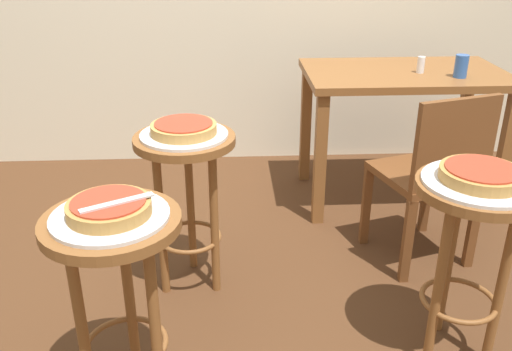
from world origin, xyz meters
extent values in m
plane|color=#4C2D19|center=(0.00, 0.00, 0.00)|extent=(6.00, 6.00, 0.00)
cylinder|color=brown|center=(-0.36, -0.56, 0.69)|extent=(0.42, 0.42, 0.03)
cylinder|color=brown|center=(-0.36, -0.43, 0.34)|extent=(0.04, 0.04, 0.68)
cylinder|color=brown|center=(-0.47, -0.63, 0.34)|extent=(0.04, 0.04, 0.68)
cylinder|color=brown|center=(-0.25, -0.63, 0.34)|extent=(0.04, 0.04, 0.68)
torus|color=brown|center=(-0.36, -0.56, 0.24)|extent=(0.28, 0.28, 0.02)
cylinder|color=silver|center=(-0.36, -0.56, 0.72)|extent=(0.35, 0.35, 0.01)
cylinder|color=#B78442|center=(-0.36, -0.56, 0.74)|extent=(0.25, 0.25, 0.04)
cylinder|color=#B23823|center=(-0.36, -0.56, 0.77)|extent=(0.22, 0.22, 0.01)
cylinder|color=brown|center=(0.83, -0.39, 0.69)|extent=(0.42, 0.42, 0.03)
cylinder|color=brown|center=(0.83, -0.26, 0.34)|extent=(0.04, 0.04, 0.68)
cylinder|color=brown|center=(0.72, -0.45, 0.34)|extent=(0.04, 0.04, 0.68)
cylinder|color=brown|center=(0.94, -0.45, 0.34)|extent=(0.04, 0.04, 0.68)
torus|color=brown|center=(0.83, -0.39, 0.24)|extent=(0.28, 0.28, 0.02)
cylinder|color=silver|center=(0.83, -0.39, 0.72)|extent=(0.38, 0.38, 0.01)
cylinder|color=#B78442|center=(0.83, -0.39, 0.74)|extent=(0.27, 0.27, 0.04)
cylinder|color=#B23823|center=(0.83, -0.39, 0.77)|extent=(0.24, 0.24, 0.01)
cylinder|color=brown|center=(-0.19, 0.12, 0.69)|extent=(0.42, 0.42, 0.03)
cylinder|color=brown|center=(-0.19, 0.25, 0.34)|extent=(0.04, 0.04, 0.68)
cylinder|color=brown|center=(-0.30, 0.05, 0.34)|extent=(0.04, 0.04, 0.68)
cylinder|color=brown|center=(-0.07, 0.05, 0.34)|extent=(0.04, 0.04, 0.68)
torus|color=brown|center=(-0.19, 0.12, 0.24)|extent=(0.28, 0.28, 0.02)
cylinder|color=silver|center=(-0.19, 0.12, 0.72)|extent=(0.36, 0.36, 0.01)
cylinder|color=tan|center=(-0.19, 0.12, 0.74)|extent=(0.27, 0.27, 0.04)
cylinder|color=#B23823|center=(-0.19, 0.12, 0.77)|extent=(0.24, 0.24, 0.01)
cube|color=brown|center=(0.97, 0.94, 0.75)|extent=(1.09, 0.67, 0.04)
cube|color=brown|center=(0.47, 0.65, 0.36)|extent=(0.06, 0.06, 0.73)
cube|color=brown|center=(1.47, 0.65, 0.36)|extent=(0.06, 0.06, 0.73)
cube|color=brown|center=(0.47, 1.22, 0.36)|extent=(0.06, 0.06, 0.73)
cube|color=brown|center=(1.47, 1.22, 0.36)|extent=(0.06, 0.06, 0.73)
cylinder|color=#3360B2|center=(1.21, 0.78, 0.82)|extent=(0.07, 0.07, 0.12)
cylinder|color=white|center=(1.03, 0.88, 0.81)|extent=(0.04, 0.04, 0.09)
cube|color=brown|center=(0.90, 0.30, 0.43)|extent=(0.50, 0.50, 0.04)
cube|color=brown|center=(0.95, 0.13, 0.65)|extent=(0.39, 0.15, 0.40)
cube|color=brown|center=(1.02, 0.53, 0.21)|extent=(0.04, 0.04, 0.42)
cube|color=brown|center=(0.68, 0.42, 0.21)|extent=(0.04, 0.04, 0.42)
cube|color=brown|center=(1.13, 0.18, 0.21)|extent=(0.04, 0.04, 0.42)
cube|color=brown|center=(0.78, 0.08, 0.21)|extent=(0.04, 0.04, 0.42)
cube|color=silver|center=(-0.33, -0.58, 0.77)|extent=(0.21, 0.13, 0.01)
camera|label=1|loc=(-0.01, -2.02, 1.51)|focal=39.09mm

